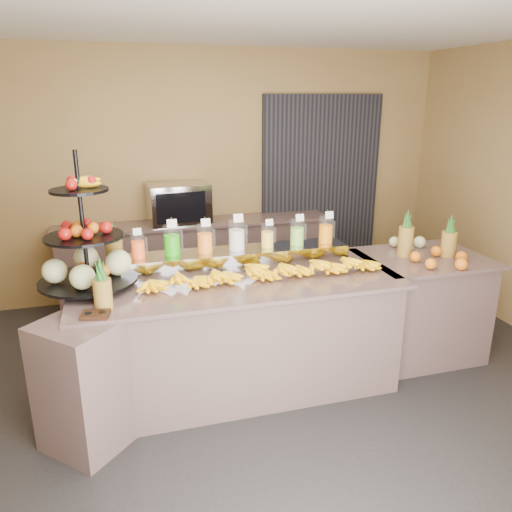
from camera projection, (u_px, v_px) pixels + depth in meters
name	position (u px, v px, depth m)	size (l,w,h in m)	color
ground	(249.00, 406.00, 3.83)	(6.00, 6.00, 0.00)	black
room_envelope	(244.00, 147.00, 4.03)	(6.04, 5.02, 2.82)	olive
buffet_counter	(226.00, 338.00, 3.90)	(2.75, 1.25, 0.93)	gray
right_counter	(418.00, 305.00, 4.51)	(1.08, 0.88, 0.93)	gray
back_ledge	(197.00, 260.00, 5.75)	(3.10, 0.55, 0.93)	gray
pitcher_tray	(237.00, 258.00, 4.08)	(1.85, 0.30, 0.15)	gray
juice_pitcher_orange_a	(138.00, 247.00, 3.82)	(0.11, 0.11, 0.26)	silver
juice_pitcher_green	(172.00, 242.00, 3.88)	(0.13, 0.13, 0.31)	silver
juice_pitcher_orange_b	(205.00, 240.00, 3.95)	(0.12, 0.13, 0.30)	silver
juice_pitcher_milk	(237.00, 237.00, 4.02)	(0.13, 0.14, 0.32)	silver
juice_pitcher_lemon	(267.00, 237.00, 4.10)	(0.11, 0.11, 0.26)	silver
juice_pitcher_lime	(297.00, 234.00, 4.16)	(0.12, 0.12, 0.28)	silver
juice_pitcher_orange_c	(326.00, 231.00, 4.23)	(0.12, 0.12, 0.29)	silver
banana_heap	(265.00, 269.00, 3.83)	(1.93, 0.17, 0.16)	#FAB50C
fruit_stand	(93.00, 254.00, 3.60)	(0.89, 0.89, 1.00)	black
condiment_caddy	(95.00, 315.00, 3.17)	(0.17, 0.13, 0.03)	black
pineapple_left_a	(102.00, 290.00, 3.26)	(0.12, 0.12, 0.36)	brown
pineapple_left_b	(115.00, 253.00, 3.95)	(0.14, 0.14, 0.41)	brown
right_fruit_pile	(432.00, 251.00, 4.26)	(0.50, 0.48, 0.26)	brown
oven_warmer	(178.00, 203.00, 5.50)	(0.65, 0.46, 0.44)	gray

